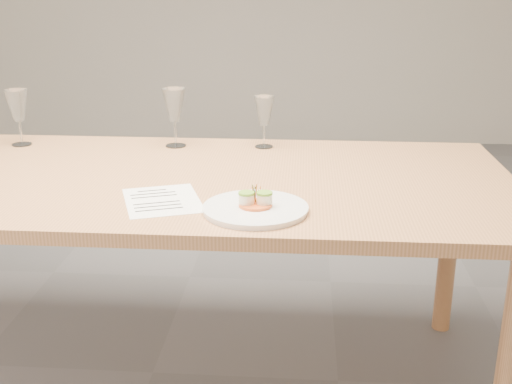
# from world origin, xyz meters

# --- Properties ---
(ground) EXTENTS (7.00, 7.00, 0.00)m
(ground) POSITION_xyz_m (0.00, 0.00, 0.00)
(ground) COLOR slate
(ground) RESTS_ON ground
(dining_table) EXTENTS (2.40, 1.00, 0.75)m
(dining_table) POSITION_xyz_m (0.00, 0.00, 0.68)
(dining_table) COLOR tan
(dining_table) RESTS_ON ground
(dinner_plate) EXTENTS (0.29, 0.29, 0.07)m
(dinner_plate) POSITION_xyz_m (0.40, -0.32, 0.76)
(dinner_plate) COLOR white
(dinner_plate) RESTS_ON dining_table
(recipe_sheet) EXTENTS (0.28, 0.32, 0.00)m
(recipe_sheet) POSITION_xyz_m (0.12, -0.25, 0.75)
(recipe_sheet) COLOR white
(recipe_sheet) RESTS_ON dining_table
(wine_glass_1) EXTENTS (0.08, 0.08, 0.21)m
(wine_glass_1) POSITION_xyz_m (-0.55, 0.34, 0.90)
(wine_glass_1) COLOR white
(wine_glass_1) RESTS_ON dining_table
(wine_glass_2) EXTENTS (0.09, 0.09, 0.22)m
(wine_glass_2) POSITION_xyz_m (0.04, 0.37, 0.90)
(wine_glass_2) COLOR white
(wine_glass_2) RESTS_ON dining_table
(wine_glass_3) EXTENTS (0.08, 0.08, 0.19)m
(wine_glass_3) POSITION_xyz_m (0.38, 0.38, 0.88)
(wine_glass_3) COLOR white
(wine_glass_3) RESTS_ON dining_table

